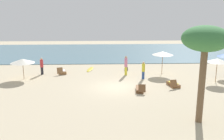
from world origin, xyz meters
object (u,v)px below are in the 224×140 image
palm_0 (205,41)px  surfboard (90,69)px  lounger_1 (140,89)px  person_1 (42,66)px  umbrella_1 (163,53)px  lounger_2 (173,84)px  person_2 (143,70)px  umbrella_0 (217,60)px  dog (126,69)px  lounger_0 (62,72)px  umbrella_2 (23,61)px  person_0 (126,65)px

palm_0 → surfboard: 15.97m
lounger_1 → person_1: 10.86m
umbrella_1 → lounger_2: bearing=-89.3°
person_1 → lounger_1: bearing=-31.7°
lounger_1 → lounger_2: 3.32m
person_2 → surfboard: person_2 is taller
lounger_1 → surfboard: 8.72m
palm_0 → person_1: bearing=135.9°
person_1 → umbrella_0: bearing=-11.3°
lounger_1 → dog: bearing=94.0°
lounger_0 → person_1: 2.15m
umbrella_0 → surfboard: 12.98m
umbrella_0 → lounger_0: (-14.56, 3.67, -1.84)m
lounger_1 → dog: (-0.49, 7.04, -0.00)m
umbrella_1 → palm_0: (-0.29, -11.40, 2.74)m
umbrella_1 → umbrella_2: size_ratio=1.03×
person_2 → umbrella_2: bearing=177.7°
person_0 → surfboard: bearing=146.6°
umbrella_2 → palm_0: bearing=-36.7°
person_0 → person_1: 8.54m
lounger_2 → surfboard: 9.82m
palm_0 → person_2: bearing=101.5°
lounger_1 → lounger_2: bearing=21.2°
lounger_0 → lounger_2: size_ratio=1.00×
umbrella_2 → surfboard: bearing=29.5°
lounger_0 → surfboard: size_ratio=0.73×
lounger_0 → lounger_2: lounger_0 is taller
umbrella_0 → surfboard: umbrella_0 is taller
dog → person_1: bearing=-171.2°
umbrella_0 → person_2: bearing=169.6°
lounger_2 → palm_0: 8.52m
lounger_2 → surfboard: bearing=139.9°
lounger_1 → surfboard: size_ratio=0.72×
lounger_2 → dog: lounger_2 is taller
umbrella_1 → person_0: 3.94m
umbrella_2 → person_0: person_0 is taller
umbrella_0 → palm_0: palm_0 is taller
person_0 → umbrella_1: bearing=6.4°
lounger_1 → dog: size_ratio=2.54×
umbrella_2 → lounger_1: size_ratio=1.31×
person_1 → surfboard: bearing=20.8°
lounger_1 → palm_0: palm_0 is taller
umbrella_1 → person_2: 3.20m
lounger_0 → person_1: person_1 is taller
person_0 → surfboard: 4.55m
lounger_1 → lounger_0: bearing=140.0°
umbrella_0 → lounger_0: umbrella_0 is taller
umbrella_0 → umbrella_1: umbrella_1 is taller
person_0 → person_2: bearing=-44.5°
umbrella_2 → lounger_1: (10.59, -4.03, -1.59)m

